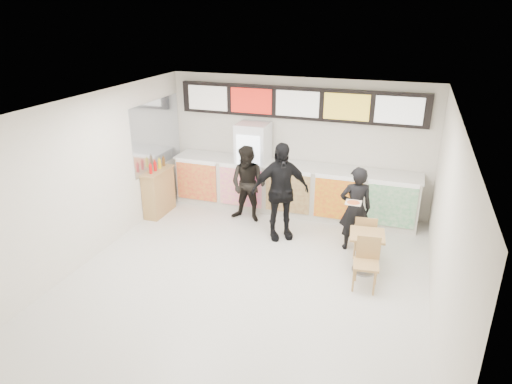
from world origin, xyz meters
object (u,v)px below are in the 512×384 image
at_px(customer_mid, 280,191).
at_px(condiment_ledge, 159,191).
at_px(cafe_table, 366,246).
at_px(customer_main, 355,209).
at_px(service_counter, 292,189).
at_px(drinks_fridge, 253,166).
at_px(customer_left, 248,184).

relative_size(customer_mid, condiment_ledge, 1.61).
xyz_separation_m(customer_mid, cafe_table, (1.81, -0.79, -0.49)).
bearing_deg(customer_main, service_counter, -57.92).
height_order(service_counter, condiment_ledge, condiment_ledge).
height_order(customer_main, customer_mid, customer_mid).
distance_m(drinks_fridge, cafe_table, 3.55).
bearing_deg(customer_main, customer_left, -32.01).
bearing_deg(drinks_fridge, customer_main, -27.41).
bearing_deg(customer_main, drinks_fridge, -46.10).
distance_m(customer_left, customer_mid, 1.04).
bearing_deg(service_counter, condiment_ledge, -159.67).
relative_size(drinks_fridge, customer_left, 1.19).
bearing_deg(customer_main, customer_mid, -19.00).
bearing_deg(drinks_fridge, customer_left, -78.70).
bearing_deg(drinks_fridge, customer_mid, -51.72).
height_order(customer_main, cafe_table, customer_main).
relative_size(service_counter, customer_main, 3.32).
bearing_deg(service_counter, customer_mid, -86.17).
xyz_separation_m(service_counter, customer_main, (1.57, -1.28, 0.27)).
xyz_separation_m(service_counter, customer_left, (-0.79, -0.73, 0.27)).
relative_size(customer_main, cafe_table, 1.09).
xyz_separation_m(service_counter, condiment_ledge, (-2.82, -1.04, -0.04)).
bearing_deg(drinks_fridge, service_counter, -0.99).
height_order(service_counter, drinks_fridge, drinks_fridge).
distance_m(drinks_fridge, customer_left, 0.77).
xyz_separation_m(customer_main, condiment_ledge, (-4.39, 0.24, -0.31)).
bearing_deg(service_counter, customer_main, -39.23).
distance_m(drinks_fridge, customer_main, 2.83).
relative_size(service_counter, customer_mid, 2.78).
distance_m(service_counter, cafe_table, 2.80).
xyz_separation_m(drinks_fridge, customer_main, (2.51, -1.30, -0.16)).
height_order(customer_left, cafe_table, customer_left).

